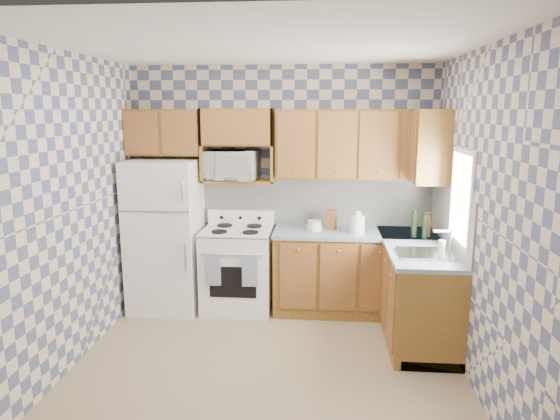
% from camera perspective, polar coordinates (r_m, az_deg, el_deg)
% --- Properties ---
extents(floor, '(3.40, 3.40, 0.00)m').
position_cam_1_polar(floor, '(4.61, -1.49, -17.32)').
color(floor, '#8F785C').
rests_on(floor, ground).
extents(back_wall, '(3.40, 0.02, 2.70)m').
position_cam_1_polar(back_wall, '(5.70, 0.23, 2.67)').
color(back_wall, '#4E5777').
rests_on(back_wall, ground).
extents(right_wall, '(0.02, 3.20, 2.70)m').
position_cam_1_polar(right_wall, '(4.29, 21.61, -1.02)').
color(right_wall, '#4E5777').
rests_on(right_wall, ground).
extents(backsplash_back, '(2.60, 0.02, 0.56)m').
position_cam_1_polar(backsplash_back, '(5.70, 4.24, 1.10)').
color(backsplash_back, silver).
rests_on(backsplash_back, back_wall).
extents(backsplash_right, '(0.02, 1.60, 0.56)m').
position_cam_1_polar(backsplash_right, '(5.07, 18.85, -0.76)').
color(backsplash_right, silver).
rests_on(backsplash_right, right_wall).
extents(refrigerator, '(0.75, 0.70, 1.68)m').
position_cam_1_polar(refrigerator, '(5.71, -12.94, -2.83)').
color(refrigerator, white).
rests_on(refrigerator, floor).
extents(stove_body, '(0.76, 0.65, 0.90)m').
position_cam_1_polar(stove_body, '(5.65, -4.83, -6.84)').
color(stove_body, white).
rests_on(stove_body, floor).
extents(cooktop, '(0.76, 0.65, 0.02)m').
position_cam_1_polar(cooktop, '(5.53, -4.91, -2.35)').
color(cooktop, silver).
rests_on(cooktop, stove_body).
extents(backguard, '(0.76, 0.08, 0.17)m').
position_cam_1_polar(backguard, '(5.77, -4.47, -0.79)').
color(backguard, white).
rests_on(backguard, cooktop).
extents(dish_towel_left, '(0.16, 0.02, 0.34)m').
position_cam_1_polar(dish_towel_left, '(5.34, -7.68, -6.78)').
color(dish_towel_left, navy).
rests_on(dish_towel_left, stove_body).
extents(dish_towel_right, '(0.16, 0.02, 0.34)m').
position_cam_1_polar(dish_towel_right, '(5.27, -3.48, -6.94)').
color(dish_towel_right, navy).
rests_on(dish_towel_right, stove_body).
extents(base_cabinets_back, '(1.75, 0.60, 0.88)m').
position_cam_1_polar(base_cabinets_back, '(5.61, 8.46, -7.16)').
color(base_cabinets_back, brown).
rests_on(base_cabinets_back, floor).
extents(base_cabinets_right, '(0.60, 1.60, 0.88)m').
position_cam_1_polar(base_cabinets_right, '(5.21, 15.18, -8.91)').
color(base_cabinets_right, brown).
rests_on(base_cabinets_right, floor).
extents(countertop_back, '(1.77, 0.63, 0.04)m').
position_cam_1_polar(countertop_back, '(5.48, 8.60, -2.61)').
color(countertop_back, gray).
rests_on(countertop_back, base_cabinets_back).
extents(countertop_right, '(0.63, 1.60, 0.04)m').
position_cam_1_polar(countertop_right, '(5.08, 15.39, -4.02)').
color(countertop_right, gray).
rests_on(countertop_right, base_cabinets_right).
extents(upper_cabinets_back, '(1.75, 0.33, 0.74)m').
position_cam_1_polar(upper_cabinets_back, '(5.47, 8.81, 7.44)').
color(upper_cabinets_back, brown).
rests_on(upper_cabinets_back, back_wall).
extents(upper_cabinets_fridge, '(0.82, 0.33, 0.50)m').
position_cam_1_polar(upper_cabinets_fridge, '(5.73, -13.02, 8.66)').
color(upper_cabinets_fridge, brown).
rests_on(upper_cabinets_fridge, back_wall).
extents(upper_cabinets_right, '(0.33, 0.70, 0.74)m').
position_cam_1_polar(upper_cabinets_right, '(5.39, 16.55, 7.05)').
color(upper_cabinets_right, brown).
rests_on(upper_cabinets_right, right_wall).
extents(microwave_shelf, '(0.80, 0.33, 0.03)m').
position_cam_1_polar(microwave_shelf, '(5.58, -4.72, 3.33)').
color(microwave_shelf, brown).
rests_on(microwave_shelf, back_wall).
extents(microwave, '(0.63, 0.46, 0.33)m').
position_cam_1_polar(microwave, '(5.58, -5.59, 5.15)').
color(microwave, white).
rests_on(microwave, microwave_shelf).
extents(sink, '(0.48, 0.40, 0.03)m').
position_cam_1_polar(sink, '(4.74, 16.22, -4.84)').
color(sink, '#B7B7BC').
rests_on(sink, countertop_right).
extents(window, '(0.02, 0.66, 0.86)m').
position_cam_1_polar(window, '(4.69, 19.99, 1.34)').
color(window, silver).
rests_on(window, right_wall).
extents(bottle_0, '(0.06, 0.06, 0.27)m').
position_cam_1_polar(bottle_0, '(5.32, 15.07, -1.59)').
color(bottle_0, black).
rests_on(bottle_0, countertop_back).
extents(bottle_1, '(0.06, 0.06, 0.25)m').
position_cam_1_polar(bottle_1, '(5.29, 16.23, -1.82)').
color(bottle_1, black).
rests_on(bottle_1, countertop_back).
extents(bottle_2, '(0.06, 0.06, 0.23)m').
position_cam_1_polar(bottle_2, '(5.39, 16.56, -1.70)').
color(bottle_2, '#573614').
rests_on(bottle_2, countertop_back).
extents(knife_block, '(0.12, 0.12, 0.21)m').
position_cam_1_polar(knife_block, '(5.52, 5.91, -1.10)').
color(knife_block, brown).
rests_on(knife_block, countertop_back).
extents(electric_kettle, '(0.15, 0.15, 0.19)m').
position_cam_1_polar(electric_kettle, '(5.35, 8.85, -1.67)').
color(electric_kettle, white).
rests_on(electric_kettle, countertop_back).
extents(food_containers, '(0.17, 0.17, 0.11)m').
position_cam_1_polar(food_containers, '(5.46, 3.93, -1.76)').
color(food_containers, silver).
rests_on(food_containers, countertop_back).
extents(soap_bottle, '(0.06, 0.06, 0.17)m').
position_cam_1_polar(soap_bottle, '(4.62, 17.98, -4.35)').
color(soap_bottle, silver).
rests_on(soap_bottle, countertop_right).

